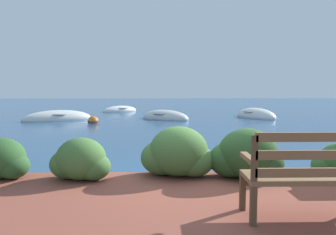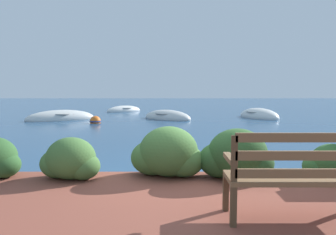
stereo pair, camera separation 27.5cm
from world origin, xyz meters
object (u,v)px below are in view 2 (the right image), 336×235
(park_bench, at_px, (300,174))
(rowboat_nearest, at_px, (61,119))
(rowboat_outer, at_px, (124,111))
(rowboat_mid, at_px, (167,118))
(rowboat_far, at_px, (259,116))
(mooring_buoy, at_px, (95,121))

(park_bench, relative_size, rowboat_nearest, 0.45)
(rowboat_nearest, height_order, rowboat_outer, rowboat_nearest)
(rowboat_mid, bearing_deg, park_bench, 135.27)
(rowboat_nearest, height_order, rowboat_far, rowboat_far)
(rowboat_mid, bearing_deg, rowboat_nearest, 44.48)
(rowboat_nearest, relative_size, mooring_buoy, 6.35)
(park_bench, xyz_separation_m, mooring_buoy, (-4.51, 10.95, -0.62))
(rowboat_outer, height_order, mooring_buoy, rowboat_outer)
(rowboat_mid, xyz_separation_m, rowboat_far, (4.70, 0.71, 0.01))
(rowboat_nearest, bearing_deg, rowboat_mid, -24.86)
(rowboat_mid, bearing_deg, mooring_buoy, 68.68)
(park_bench, bearing_deg, rowboat_outer, 109.86)
(park_bench, relative_size, mooring_buoy, 2.83)
(rowboat_nearest, bearing_deg, mooring_buoy, -64.17)
(rowboat_nearest, xyz_separation_m, rowboat_mid, (5.09, 0.47, -0.00))
(rowboat_nearest, height_order, rowboat_mid, rowboat_nearest)
(rowboat_mid, relative_size, rowboat_far, 0.95)
(rowboat_nearest, bearing_deg, park_bench, -92.44)
(rowboat_far, bearing_deg, park_bench, 144.93)
(rowboat_nearest, xyz_separation_m, rowboat_far, (9.79, 1.18, 0.00))
(park_bench, bearing_deg, rowboat_nearest, 124.37)
(rowboat_mid, relative_size, mooring_buoy, 5.46)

